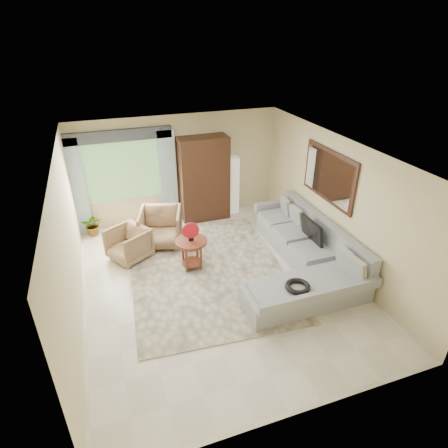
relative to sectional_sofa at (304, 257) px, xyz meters
name	(u,v)px	position (x,y,z in m)	size (l,w,h in m)	color
ground	(218,281)	(-1.78, 0.18, -0.28)	(6.00, 6.00, 0.00)	silver
area_rug	(207,270)	(-1.88, 0.58, -0.27)	(3.00, 4.00, 0.02)	beige
sectional_sofa	(304,257)	(0.00, 0.00, 0.00)	(2.30, 3.46, 0.90)	#999DA1
tv_screen	(312,230)	(0.27, 0.26, 0.44)	(0.06, 0.74, 0.48)	black
garden_hose	(298,286)	(-0.78, -1.08, 0.26)	(0.43, 0.43, 0.09)	black
coffee_table	(192,253)	(-2.13, 0.80, 0.05)	(0.64, 0.64, 0.64)	#4F2015
red_disc	(191,230)	(-2.13, 0.80, 0.59)	(0.34, 0.34, 0.03)	red
armchair_left	(129,244)	(-3.29, 1.58, 0.07)	(0.74, 0.77, 0.70)	#9D7D56
armchair_right	(161,227)	(-2.54, 1.95, 0.13)	(0.89, 0.92, 0.83)	#996F53
potted_plant	(93,225)	(-3.97, 2.89, -0.02)	(0.47, 0.41, 0.52)	#999999
armoire	(204,179)	(-1.23, 2.90, 0.77)	(1.20, 0.55, 2.10)	black
floor_lamp	(233,185)	(-0.43, 2.96, 0.47)	(0.24, 0.24, 1.50)	silver
window	(122,171)	(-3.13, 3.15, 1.12)	(1.80, 0.04, 1.40)	#669E59
curtain_left	(76,188)	(-4.18, 3.06, 0.87)	(0.40, 0.08, 2.30)	#9EB7CC
curtain_right	(168,177)	(-2.08, 3.06, 0.87)	(0.40, 0.08, 2.30)	#9EB7CC
valance	(118,136)	(-3.13, 3.08, 1.97)	(2.40, 0.12, 0.26)	#1E232D
wall_mirror	(329,176)	(0.68, 0.53, 1.47)	(0.05, 1.70, 1.05)	black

